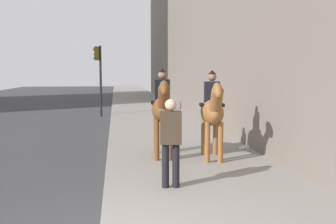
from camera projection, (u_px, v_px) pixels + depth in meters
mounted_horse_near at (163, 108)px, 10.02m from camera, size 2.15×0.68×2.30m
mounted_horse_far at (212, 111)px, 9.78m from camera, size 2.15×0.74×2.26m
pedestrian_greeting at (171, 137)px, 7.38m from camera, size 0.30×0.42×1.70m
traffic_light_near_curb at (99, 69)px, 20.20m from camera, size 0.20×0.44×3.68m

